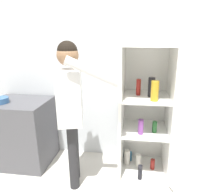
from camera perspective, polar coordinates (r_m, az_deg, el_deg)
name	(u,v)px	position (r m, az deg, el deg)	size (l,w,h in m)	color
wall_back	(133,74)	(2.82, 6.13, 6.24)	(7.00, 0.06, 2.55)	silver
refrigerator	(154,116)	(2.51, 11.85, -5.62)	(0.92, 1.22, 1.71)	white
person	(71,99)	(2.29, -11.58, -0.82)	(0.76, 0.58, 1.74)	#262628
counter	(22,132)	(3.17, -24.25, -9.39)	(0.79, 0.65, 0.93)	#4C4C51
bowl	(0,100)	(3.03, -29.31, -1.08)	(0.21, 0.21, 0.07)	#335B8E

